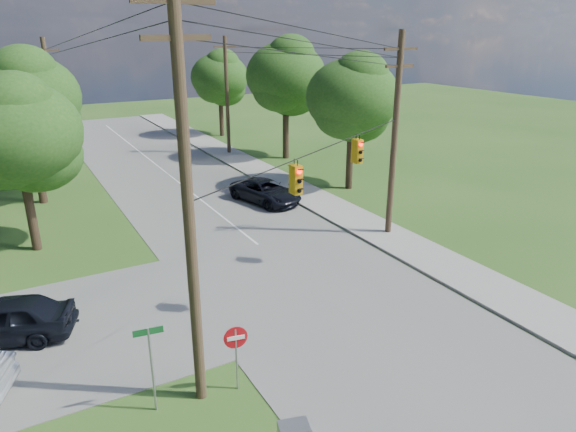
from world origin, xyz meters
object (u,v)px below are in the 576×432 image
pole_sw (188,202)px  pole_north_e (227,95)px  pole_ne (395,134)px  car_cross_dark (4,320)px  pole_north_w (53,106)px  car_main_north (266,191)px  do_not_enter_sign (236,344)px

pole_sw → pole_north_e: pole_sw is taller
pole_ne → car_cross_dark: pole_ne is taller
pole_ne → pole_north_e: (-0.00, 22.00, -0.34)m
pole_north_e → pole_north_w: same height
car_cross_dark → pole_north_w: bearing=-171.1°
car_main_north → pole_north_w: bearing=111.7°
car_cross_dark → car_main_north: size_ratio=0.93×
pole_north_e → do_not_enter_sign: bearing=-112.6°
pole_north_e → pole_north_w: 13.90m
pole_sw → pole_ne: 15.51m
pole_north_e → pole_north_w: bearing=180.0°
car_cross_dark → do_not_enter_sign: size_ratio=2.14×
pole_ne → pole_north_w: pole_ne is taller
pole_ne → car_cross_dark: (-18.52, -1.37, -4.63)m
pole_sw → do_not_enter_sign: size_ratio=5.42×
pole_sw → pole_north_w: size_ratio=1.20×
pole_ne → car_cross_dark: bearing=-175.8°
pole_sw → pole_north_e: bearing=65.5°
pole_north_w → pole_ne: bearing=-57.7°
pole_sw → pole_ne: bearing=29.4°
do_not_enter_sign → pole_sw: bearing=179.0°
pole_north_e → car_cross_dark: bearing=-128.4°
pole_north_e → do_not_enter_sign: pole_north_e is taller
pole_sw → pole_north_e: 32.55m
pole_north_w → do_not_enter_sign: size_ratio=4.52×
do_not_enter_sign → pole_north_w: bearing=103.4°
pole_sw → pole_ne: (13.50, 7.60, -0.76)m
pole_north_e → pole_ne: bearing=-90.0°
pole_ne → do_not_enter_sign: (-12.40, -7.82, -3.84)m
pole_ne → car_main_north: size_ratio=2.06×
pole_north_w → pole_north_e: bearing=0.0°
pole_sw → car_main_north: bearing=57.1°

